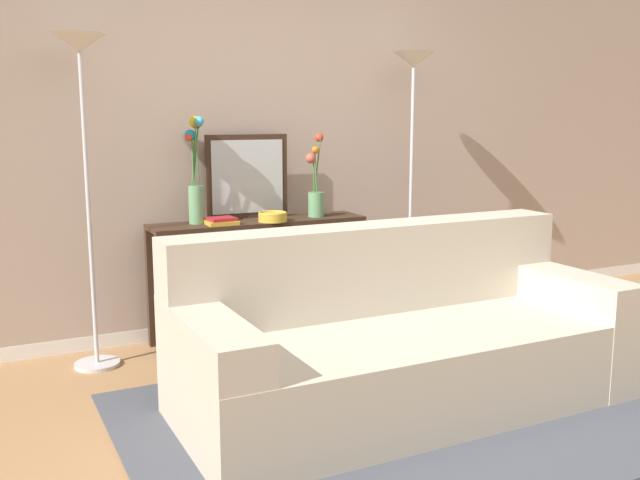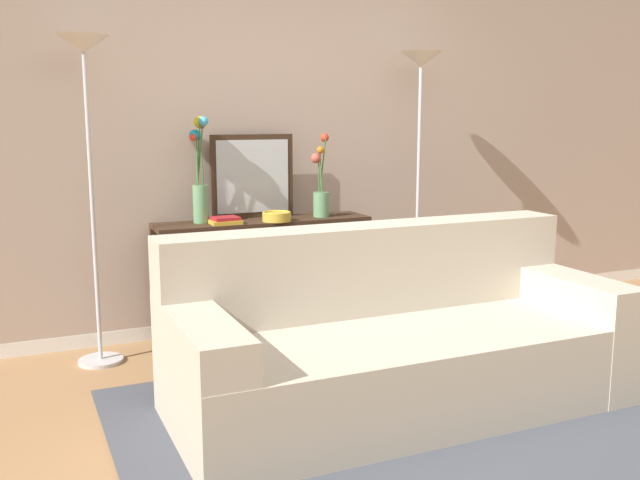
{
  "view_description": "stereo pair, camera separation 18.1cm",
  "coord_description": "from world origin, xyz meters",
  "px_view_note": "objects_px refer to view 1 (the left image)",
  "views": [
    {
      "loc": [
        -1.8,
        -2.4,
        1.44
      ],
      "look_at": [
        -0.04,
        1.11,
        0.75
      ],
      "focal_mm": 39.85,
      "sensor_mm": 36.0,
      "label": 1
    },
    {
      "loc": [
        -1.64,
        -2.47,
        1.44
      ],
      "look_at": [
        -0.04,
        1.11,
        0.75
      ],
      "focal_mm": 39.85,
      "sensor_mm": 36.0,
      "label": 2
    }
  ],
  "objects_px": {
    "floor_lamp_left": "(83,109)",
    "book_row_under_console": "(206,336)",
    "vase_short_flowers": "(316,191)",
    "wall_mirror": "(247,177)",
    "couch": "(400,344)",
    "floor_lamp_right": "(413,112)",
    "console_table": "(260,257)",
    "book_stack": "(222,221)",
    "vase_tall_flowers": "(196,176)",
    "fruit_bowl": "(273,217)"
  },
  "relations": [
    {
      "from": "console_table",
      "to": "vase_short_flowers",
      "type": "xyz_separation_m",
      "value": [
        0.4,
        -0.02,
        0.41
      ]
    },
    {
      "from": "floor_lamp_left",
      "to": "floor_lamp_right",
      "type": "xyz_separation_m",
      "value": [
        2.17,
        0.0,
        -0.01
      ]
    },
    {
      "from": "couch",
      "to": "book_stack",
      "type": "relative_size",
      "value": 11.99
    },
    {
      "from": "vase_tall_flowers",
      "to": "vase_short_flowers",
      "type": "height_order",
      "value": "vase_tall_flowers"
    },
    {
      "from": "floor_lamp_left",
      "to": "book_row_under_console",
      "type": "distance_m",
      "value": 1.58
    },
    {
      "from": "console_table",
      "to": "book_stack",
      "type": "distance_m",
      "value": 0.38
    },
    {
      "from": "floor_lamp_right",
      "to": "book_stack",
      "type": "xyz_separation_m",
      "value": [
        -1.38,
        0.02,
        -0.67
      ]
    },
    {
      "from": "fruit_bowl",
      "to": "book_row_under_console",
      "type": "xyz_separation_m",
      "value": [
        -0.43,
        0.09,
        -0.75
      ]
    },
    {
      "from": "console_table",
      "to": "vase_short_flowers",
      "type": "bearing_deg",
      "value": -2.85
    },
    {
      "from": "book_row_under_console",
      "to": "vase_tall_flowers",
      "type": "bearing_deg",
      "value": 114.69
    },
    {
      "from": "vase_short_flowers",
      "to": "couch",
      "type": "bearing_deg",
      "value": -97.41
    },
    {
      "from": "floor_lamp_left",
      "to": "floor_lamp_right",
      "type": "bearing_deg",
      "value": 0.0
    },
    {
      "from": "floor_lamp_right",
      "to": "vase_tall_flowers",
      "type": "relative_size",
      "value": 2.84
    },
    {
      "from": "book_stack",
      "to": "book_row_under_console",
      "type": "xyz_separation_m",
      "value": [
        -0.1,
        0.06,
        -0.74
      ]
    },
    {
      "from": "wall_mirror",
      "to": "book_row_under_console",
      "type": "xyz_separation_m",
      "value": [
        -0.35,
        -0.13,
        -0.99
      ]
    },
    {
      "from": "floor_lamp_left",
      "to": "book_stack",
      "type": "bearing_deg",
      "value": 1.29
    },
    {
      "from": "console_table",
      "to": "floor_lamp_left",
      "type": "relative_size",
      "value": 0.75
    },
    {
      "from": "wall_mirror",
      "to": "vase_tall_flowers",
      "type": "bearing_deg",
      "value": -167.07
    },
    {
      "from": "vase_tall_flowers",
      "to": "vase_short_flowers",
      "type": "distance_m",
      "value": 0.81
    },
    {
      "from": "fruit_bowl",
      "to": "floor_lamp_left",
      "type": "bearing_deg",
      "value": 179.57
    },
    {
      "from": "floor_lamp_left",
      "to": "couch",
      "type": "bearing_deg",
      "value": -43.94
    },
    {
      "from": "couch",
      "to": "vase_short_flowers",
      "type": "xyz_separation_m",
      "value": [
        0.17,
        1.3,
        0.64
      ]
    },
    {
      "from": "console_table",
      "to": "floor_lamp_right",
      "type": "bearing_deg",
      "value": -4.27
    },
    {
      "from": "vase_short_flowers",
      "to": "wall_mirror",
      "type": "bearing_deg",
      "value": 160.57
    },
    {
      "from": "vase_tall_flowers",
      "to": "vase_short_flowers",
      "type": "bearing_deg",
      "value": -4.58
    },
    {
      "from": "console_table",
      "to": "fruit_bowl",
      "type": "distance_m",
      "value": 0.29
    },
    {
      "from": "wall_mirror",
      "to": "book_row_under_console",
      "type": "distance_m",
      "value": 1.06
    },
    {
      "from": "floor_lamp_left",
      "to": "vase_tall_flowers",
      "type": "xyz_separation_m",
      "value": [
        0.66,
        0.13,
        -0.4
      ]
    },
    {
      "from": "couch",
      "to": "floor_lamp_left",
      "type": "relative_size",
      "value": 1.21
    },
    {
      "from": "floor_lamp_left",
      "to": "book_row_under_console",
      "type": "height_order",
      "value": "floor_lamp_left"
    },
    {
      "from": "floor_lamp_right",
      "to": "wall_mirror",
      "type": "relative_size",
      "value": 3.34
    },
    {
      "from": "console_table",
      "to": "vase_tall_flowers",
      "type": "bearing_deg",
      "value": 173.7
    },
    {
      "from": "wall_mirror",
      "to": "book_stack",
      "type": "relative_size",
      "value": 2.96
    },
    {
      "from": "couch",
      "to": "book_stack",
      "type": "distance_m",
      "value": 1.44
    },
    {
      "from": "floor_lamp_right",
      "to": "floor_lamp_left",
      "type": "bearing_deg",
      "value": 180.0
    },
    {
      "from": "couch",
      "to": "fruit_bowl",
      "type": "relative_size",
      "value": 12.36
    },
    {
      "from": "console_table",
      "to": "wall_mirror",
      "type": "xyz_separation_m",
      "value": [
        -0.03,
        0.13,
        0.51
      ]
    },
    {
      "from": "wall_mirror",
      "to": "fruit_bowl",
      "type": "distance_m",
      "value": 0.34
    },
    {
      "from": "floor_lamp_left",
      "to": "fruit_bowl",
      "type": "relative_size",
      "value": 10.25
    },
    {
      "from": "floor_lamp_right",
      "to": "book_row_under_console",
      "type": "bearing_deg",
      "value": 176.81
    },
    {
      "from": "floor_lamp_right",
      "to": "book_row_under_console",
      "type": "distance_m",
      "value": 2.05
    },
    {
      "from": "vase_tall_flowers",
      "to": "fruit_bowl",
      "type": "bearing_deg",
      "value": -16.54
    },
    {
      "from": "floor_lamp_left",
      "to": "vase_short_flowers",
      "type": "distance_m",
      "value": 1.55
    },
    {
      "from": "couch",
      "to": "floor_lamp_right",
      "type": "distance_m",
      "value": 1.91
    },
    {
      "from": "vase_tall_flowers",
      "to": "book_stack",
      "type": "height_order",
      "value": "vase_tall_flowers"
    },
    {
      "from": "console_table",
      "to": "fruit_bowl",
      "type": "relative_size",
      "value": 7.67
    },
    {
      "from": "vase_tall_flowers",
      "to": "book_row_under_console",
      "type": "distance_m",
      "value": 1.02
    },
    {
      "from": "console_table",
      "to": "wall_mirror",
      "type": "distance_m",
      "value": 0.53
    },
    {
      "from": "fruit_bowl",
      "to": "floor_lamp_right",
      "type": "bearing_deg",
      "value": 0.46
    },
    {
      "from": "vase_short_flowers",
      "to": "floor_lamp_left",
      "type": "bearing_deg",
      "value": -177.53
    }
  ]
}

